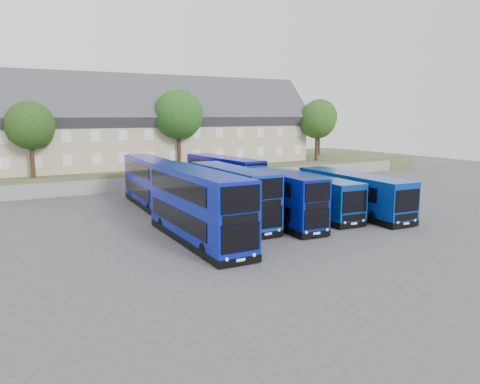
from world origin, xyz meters
name	(u,v)px	position (x,y,z in m)	size (l,w,h in m)	color
ground	(290,234)	(0.00, 0.00, 0.00)	(120.00, 120.00, 0.00)	#434348
retaining_wall	(168,181)	(0.00, 24.00, 0.75)	(70.00, 0.40, 1.50)	slate
earth_bank	(142,170)	(0.00, 34.00, 1.00)	(80.00, 20.00, 2.00)	#414E2B
terrace_row	(126,129)	(-3.00, 30.00, 6.60)	(48.00, 10.40, 11.20)	tan
dd_front_left	(198,208)	(-6.40, 1.28, 2.31)	(2.91, 11.85, 4.69)	#0817A0
dd_front_mid	(232,197)	(-1.99, 4.86, 2.11)	(2.71, 10.87, 4.30)	#0931A6
dd_front_right	(280,199)	(1.12, 2.98, 1.95)	(2.90, 10.12, 3.97)	#071183
dd_rear_left	(152,183)	(-5.14, 14.47, 2.14)	(3.15, 11.08, 4.35)	#080EA4
dd_rear_right	(224,180)	(1.87, 13.64, 2.08)	(3.37, 10.84, 4.24)	#080A9C
coach_east_a	(308,195)	(5.32, 4.90, 1.60)	(3.14, 12.08, 3.27)	navy
coach_east_b	(352,194)	(8.71, 3.27, 1.66)	(3.21, 12.49, 3.38)	navy
tree_west	(32,127)	(-13.85, 25.10, 7.05)	(4.80, 4.80, 7.65)	#382314
tree_mid	(179,117)	(2.15, 25.60, 8.07)	(5.76, 5.76, 9.18)	#382314
tree_east	(317,121)	(22.15, 25.10, 7.39)	(5.12, 5.12, 8.16)	#382314
tree_far	(320,118)	(28.15, 32.10, 7.73)	(5.44, 5.44, 8.67)	#382314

